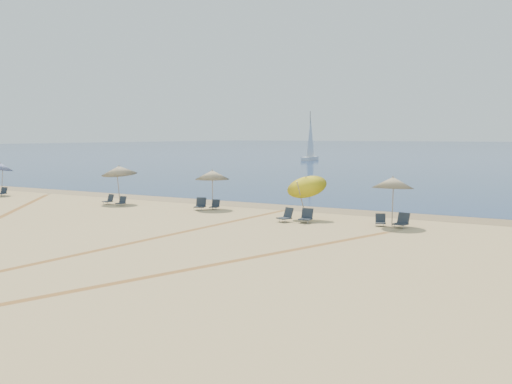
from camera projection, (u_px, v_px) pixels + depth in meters
wet_sand at (288, 207)px, 36.14m from camera, size 500.00×500.00×0.00m
umbrella_0 at (0, 167)px, 43.35m from camera, size 1.90×1.95×2.51m
umbrella_1 at (119, 170)px, 37.97m from camera, size 2.33×2.37×2.60m
umbrella_2 at (212, 175)px, 35.28m from camera, size 2.15×2.15×2.42m
umbrella_3 at (306, 182)px, 30.99m from camera, size 2.17×2.22×2.76m
umbrella_4 at (393, 183)px, 28.57m from camera, size 2.09×2.12×2.50m
chair_1 at (3, 192)px, 42.88m from camera, size 0.64×0.71×0.64m
chair_2 at (109, 200)px, 37.79m from camera, size 0.64×0.71×0.64m
chair_3 at (122, 202)px, 36.94m from camera, size 0.53×0.61×0.59m
chair_4 at (200, 204)px, 34.85m from camera, size 0.80×0.87×0.73m
chair_5 at (215, 205)px, 35.02m from camera, size 0.59×0.66×0.60m
chair_6 at (286, 216)px, 30.02m from camera, size 0.84×0.89×0.73m
chair_7 at (306, 216)px, 29.72m from camera, size 0.65×0.75×0.73m
chair_8 at (380, 221)px, 28.68m from camera, size 0.66×0.72×0.60m
chair_9 at (402, 221)px, 28.06m from camera, size 0.75×0.83×0.73m
sailboat_1 at (310, 146)px, 103.11m from camera, size 2.20×6.03×8.78m
tire_tracks at (68, 244)px, 23.90m from camera, size 52.76×44.30×0.00m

